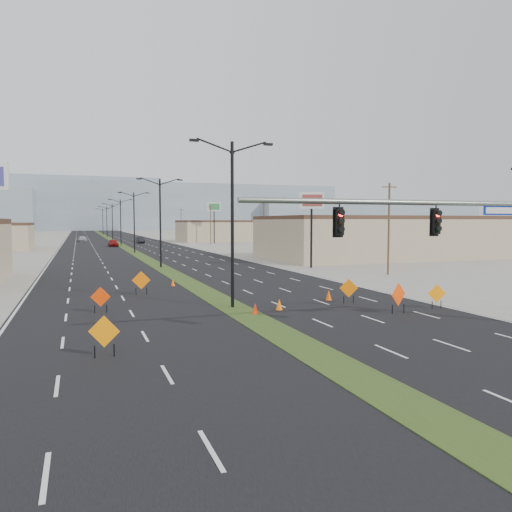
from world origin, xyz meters
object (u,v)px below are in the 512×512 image
object	(u,v)px
construction_sign_1	(100,298)
cone_3	(173,283)
pole_sign_east_near	(312,207)
streetlight_4	(112,221)
construction_sign_4	(398,296)
streetlight_2	(134,220)
pole_sign_east_far	(214,210)
construction_sign_3	(349,289)
streetlight_0	(232,219)
car_left	(113,243)
cone_0	(279,304)
streetlight_1	(160,220)
construction_sign_2	(141,281)
car_mid	(140,240)
streetlight_3	(121,220)
cone_2	(329,295)
signal_mast	(468,231)
streetlight_6	(103,221)
streetlight_5	(107,221)
construction_sign_0	(104,333)
construction_sign_5	(437,294)
cone_1	(255,309)
car_far	(83,239)

from	to	relation	value
construction_sign_1	cone_3	size ratio (longest dim) A/B	2.57
construction_sign_1	pole_sign_east_near	size ratio (longest dim) A/B	0.18
streetlight_4	construction_sign_1	bearing A→B (deg)	-93.94
cone_3	pole_sign_east_near	xyz separation A→B (m)	(17.61, 10.71, 6.60)
streetlight_4	construction_sign_4	world-z (taller)	streetlight_4
streetlight_2	pole_sign_east_far	xyz separation A→B (m)	(21.58, 29.86, 2.54)
construction_sign_3	streetlight_0	bearing A→B (deg)	-171.67
streetlight_2	construction_sign_4	size ratio (longest dim) A/B	5.62
car_left	construction_sign_3	distance (m)	80.04
construction_sign_3	cone_0	bearing A→B (deg)	-156.00
streetlight_1	cone_3	size ratio (longest dim) A/B	17.10
construction_sign_2	pole_sign_east_near	world-z (taller)	pole_sign_east_near
car_mid	cone_3	world-z (taller)	car_mid
construction_sign_1	cone_3	xyz separation A→B (m)	(6.03, 10.47, -0.59)
construction_sign_3	cone_3	xyz separation A→B (m)	(-9.08, 12.30, -0.64)
streetlight_0	streetlight_3	distance (m)	84.00
streetlight_0	cone_0	xyz separation A→B (m)	(2.36, -1.71, -5.08)
streetlight_1	cone_2	world-z (taller)	streetlight_1
signal_mast	construction_sign_2	xyz separation A→B (m)	(-13.18, 17.16, -3.78)
streetlight_6	construction_sign_4	world-z (taller)	streetlight_6
streetlight_5	construction_sign_2	world-z (taller)	streetlight_5
streetlight_4	construction_sign_0	distance (m)	121.34
cone_3	construction_sign_3	bearing A→B (deg)	-53.54
construction_sign_4	streetlight_1	bearing A→B (deg)	81.04
pole_sign_east_far	construction_sign_3	bearing A→B (deg)	-80.43
construction_sign_0	construction_sign_5	xyz separation A→B (m)	(19.41, 4.58, -0.10)
streetlight_6	car_left	xyz separation A→B (m)	(-2.00, -89.50, -4.65)
streetlight_4	construction_sign_5	world-z (taller)	streetlight_4
streetlight_2	cone_2	xyz separation A→B (m)	(6.85, -55.44, -5.08)
streetlight_3	construction_sign_3	world-z (taller)	streetlight_3
streetlight_1	cone_2	bearing A→B (deg)	-75.98
construction_sign_1	construction_sign_2	world-z (taller)	construction_sign_2
car_left	construction_sign_4	bearing A→B (deg)	-85.67
signal_mast	car_mid	bearing A→B (deg)	91.89
streetlight_1	cone_1	xyz separation A→B (m)	(0.56, -30.52, -5.10)
streetlight_0	car_left	distance (m)	78.66
streetlight_0	construction_sign_5	distance (m)	13.14
construction_sign_5	car_left	bearing A→B (deg)	115.48
construction_sign_4	construction_sign_5	world-z (taller)	construction_sign_4
signal_mast	streetlight_2	bearing A→B (deg)	97.39
car_mid	cone_2	distance (m)	92.08
streetlight_4	streetlight_6	distance (m)	56.00
streetlight_1	car_far	bearing A→B (deg)	95.61
construction_sign_2	pole_sign_east_far	bearing A→B (deg)	77.82
car_far	cone_3	bearing A→B (deg)	-91.24
car_mid	construction_sign_3	bearing A→B (deg)	-88.69
construction_sign_5	cone_2	bearing A→B (deg)	149.27
streetlight_1	car_mid	size ratio (longest dim) A/B	2.17
streetlight_4	car_left	xyz separation A→B (m)	(-2.00, -33.50, -4.65)
streetlight_2	car_left	distance (m)	23.06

